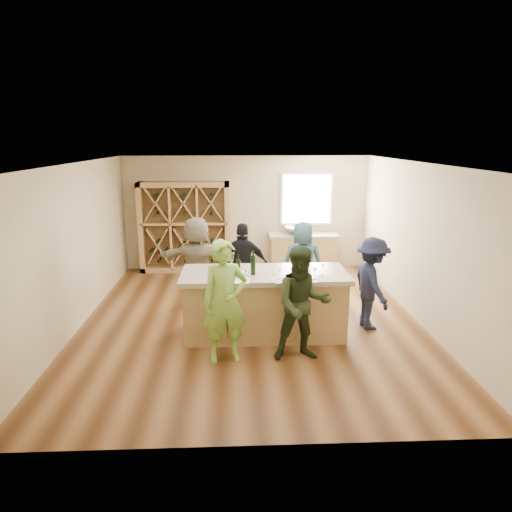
{
  "coord_description": "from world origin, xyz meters",
  "views": [
    {
      "loc": [
        -0.25,
        -7.73,
        3.2
      ],
      "look_at": [
        0.1,
        0.2,
        1.15
      ],
      "focal_mm": 32.0,
      "sensor_mm": 36.0,
      "label": 1
    }
  ],
  "objects_px": {
    "person_far_right": "(302,263)",
    "person_far_left": "(197,261)",
    "wine_rack": "(185,227)",
    "wine_bottle_c": "(228,266)",
    "sink": "(295,230)",
    "person_near_left": "(225,302)",
    "tasting_counter_base": "(264,306)",
    "wine_bottle_d": "(238,269)",
    "person_near_right": "(302,304)",
    "person_server": "(372,283)",
    "person_far_mid": "(243,265)",
    "wine_bottle_b": "(224,268)",
    "wine_bottle_e": "(253,265)"
  },
  "relations": [
    {
      "from": "sink",
      "to": "person_far_left",
      "type": "height_order",
      "value": "person_far_left"
    },
    {
      "from": "sink",
      "to": "person_far_left",
      "type": "bearing_deg",
      "value": -133.13
    },
    {
      "from": "wine_bottle_b",
      "to": "wine_rack",
      "type": "bearing_deg",
      "value": 104.25
    },
    {
      "from": "wine_bottle_b",
      "to": "person_near_right",
      "type": "distance_m",
      "value": 1.36
    },
    {
      "from": "person_far_right",
      "to": "person_far_left",
      "type": "distance_m",
      "value": 2.05
    },
    {
      "from": "sink",
      "to": "person_far_right",
      "type": "xyz_separation_m",
      "value": [
        -0.16,
        -2.35,
        -0.19
      ]
    },
    {
      "from": "person_near_right",
      "to": "person_far_right",
      "type": "height_order",
      "value": "person_near_right"
    },
    {
      "from": "wine_rack",
      "to": "wine_bottle_d",
      "type": "bearing_deg",
      "value": -72.83
    },
    {
      "from": "wine_bottle_e",
      "to": "person_far_right",
      "type": "height_order",
      "value": "person_far_right"
    },
    {
      "from": "sink",
      "to": "person_near_right",
      "type": "relative_size",
      "value": 0.32
    },
    {
      "from": "tasting_counter_base",
      "to": "person_far_mid",
      "type": "height_order",
      "value": "person_far_mid"
    },
    {
      "from": "wine_rack",
      "to": "person_near_right",
      "type": "relative_size",
      "value": 1.28
    },
    {
      "from": "person_far_left",
      "to": "person_near_left",
      "type": "bearing_deg",
      "value": 113.01
    },
    {
      "from": "person_far_mid",
      "to": "sink",
      "type": "bearing_deg",
      "value": -113.49
    },
    {
      "from": "wine_rack",
      "to": "wine_bottle_c",
      "type": "distance_m",
      "value": 4.12
    },
    {
      "from": "sink",
      "to": "person_near_left",
      "type": "xyz_separation_m",
      "value": [
        -1.63,
        -4.7,
        -0.1
      ]
    },
    {
      "from": "wine_bottle_c",
      "to": "person_far_mid",
      "type": "relative_size",
      "value": 0.17
    },
    {
      "from": "person_far_right",
      "to": "person_far_left",
      "type": "bearing_deg",
      "value": 3.04
    },
    {
      "from": "wine_bottle_b",
      "to": "person_far_left",
      "type": "bearing_deg",
      "value": 108.1
    },
    {
      "from": "wine_bottle_e",
      "to": "person_far_mid",
      "type": "xyz_separation_m",
      "value": [
        -0.13,
        1.51,
        -0.42
      ]
    },
    {
      "from": "person_near_right",
      "to": "person_far_mid",
      "type": "distance_m",
      "value": 2.45
    },
    {
      "from": "wine_bottle_b",
      "to": "person_server",
      "type": "distance_m",
      "value": 2.58
    },
    {
      "from": "person_near_right",
      "to": "person_server",
      "type": "height_order",
      "value": "person_near_right"
    },
    {
      "from": "wine_bottle_c",
      "to": "person_near_left",
      "type": "height_order",
      "value": "person_near_left"
    },
    {
      "from": "wine_rack",
      "to": "person_far_left",
      "type": "relative_size",
      "value": 1.24
    },
    {
      "from": "wine_bottle_e",
      "to": "person_far_right",
      "type": "relative_size",
      "value": 0.19
    },
    {
      "from": "wine_bottle_d",
      "to": "person_near_right",
      "type": "bearing_deg",
      "value": -35.37
    },
    {
      "from": "wine_rack",
      "to": "tasting_counter_base",
      "type": "relative_size",
      "value": 0.85
    },
    {
      "from": "wine_bottle_d",
      "to": "person_far_mid",
      "type": "height_order",
      "value": "person_far_mid"
    },
    {
      "from": "wine_bottle_e",
      "to": "person_server",
      "type": "relative_size",
      "value": 0.2
    },
    {
      "from": "wine_bottle_b",
      "to": "wine_bottle_e",
      "type": "height_order",
      "value": "wine_bottle_b"
    },
    {
      "from": "wine_bottle_c",
      "to": "person_near_right",
      "type": "bearing_deg",
      "value": -37.05
    },
    {
      "from": "person_near_left",
      "to": "person_far_left",
      "type": "distance_m",
      "value": 2.42
    },
    {
      "from": "wine_bottle_d",
      "to": "person_near_right",
      "type": "distance_m",
      "value": 1.19
    },
    {
      "from": "wine_bottle_d",
      "to": "person_far_mid",
      "type": "relative_size",
      "value": 0.17
    },
    {
      "from": "person_near_left",
      "to": "tasting_counter_base",
      "type": "bearing_deg",
      "value": 41.6
    },
    {
      "from": "sink",
      "to": "tasting_counter_base",
      "type": "bearing_deg",
      "value": -104.68
    },
    {
      "from": "wine_bottle_c",
      "to": "person_near_right",
      "type": "distance_m",
      "value": 1.41
    },
    {
      "from": "wine_bottle_c",
      "to": "person_server",
      "type": "height_order",
      "value": "person_server"
    },
    {
      "from": "wine_bottle_c",
      "to": "person_near_left",
      "type": "distance_m",
      "value": 0.87
    },
    {
      "from": "wine_bottle_d",
      "to": "person_far_left",
      "type": "distance_m",
      "value": 1.9
    },
    {
      "from": "person_near_left",
      "to": "person_far_right",
      "type": "height_order",
      "value": "person_near_left"
    },
    {
      "from": "tasting_counter_base",
      "to": "person_far_mid",
      "type": "distance_m",
      "value": 1.46
    },
    {
      "from": "wine_bottle_c",
      "to": "wine_bottle_e",
      "type": "bearing_deg",
      "value": -3.5
    },
    {
      "from": "wine_bottle_b",
      "to": "wine_bottle_d",
      "type": "relative_size",
      "value": 1.12
    },
    {
      "from": "person_far_right",
      "to": "person_far_left",
      "type": "height_order",
      "value": "person_far_left"
    },
    {
      "from": "tasting_counter_base",
      "to": "person_near_left",
      "type": "height_order",
      "value": "person_near_left"
    },
    {
      "from": "tasting_counter_base",
      "to": "wine_bottle_d",
      "type": "distance_m",
      "value": 0.88
    },
    {
      "from": "tasting_counter_base",
      "to": "person_far_right",
      "type": "xyz_separation_m",
      "value": [
        0.84,
        1.44,
        0.33
      ]
    },
    {
      "from": "wine_bottle_c",
      "to": "person_far_right",
      "type": "bearing_deg",
      "value": 47.12
    }
  ]
}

